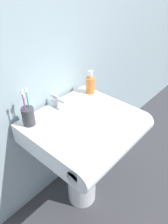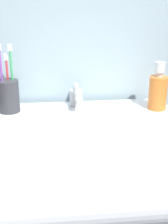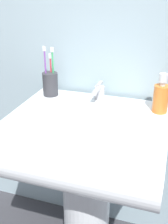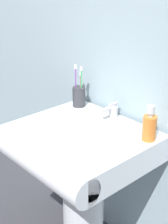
% 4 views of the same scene
% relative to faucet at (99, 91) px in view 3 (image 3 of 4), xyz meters
% --- Properties ---
extents(sink_pedestal, '(0.20, 0.20, 0.62)m').
position_rel_faucet_xyz_m(sink_pedestal, '(0.01, -0.19, -0.47)').
color(sink_pedestal, white).
rests_on(sink_pedestal, ground).
extents(sink_basin, '(0.59, 0.55, 0.12)m').
position_rel_faucet_xyz_m(sink_basin, '(0.01, -0.24, -0.10)').
color(sink_basin, white).
rests_on(sink_basin, sink_pedestal).
extents(faucet, '(0.04, 0.11, 0.07)m').
position_rel_faucet_xyz_m(faucet, '(0.00, 0.00, 0.00)').
color(faucet, '#B7B7BC').
rests_on(faucet, sink_basin).
extents(toothbrush_cup, '(0.07, 0.07, 0.22)m').
position_rel_faucet_xyz_m(toothbrush_cup, '(-0.22, -0.02, 0.02)').
color(toothbrush_cup, '#38383D').
rests_on(toothbrush_cup, sink_basin).
extents(soap_bottle, '(0.06, 0.06, 0.15)m').
position_rel_faucet_xyz_m(soap_bottle, '(0.26, -0.05, 0.02)').
color(soap_bottle, orange).
rests_on(soap_bottle, sink_basin).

